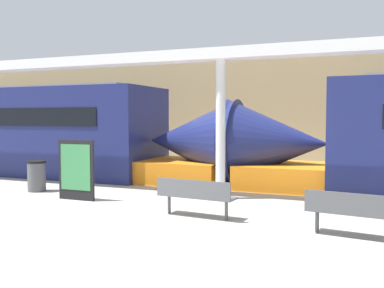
{
  "coord_description": "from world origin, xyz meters",
  "views": [
    {
      "loc": [
        4.2,
        -6.81,
        2.06
      ],
      "look_at": [
        0.21,
        3.24,
        1.4
      ],
      "focal_mm": 40.0,
      "sensor_mm": 36.0,
      "label": 1
    }
  ],
  "objects_px": {
    "bench_near": "(195,194)",
    "bench_far": "(358,210)",
    "support_column_near": "(221,130)",
    "train_right": "(8,132)",
    "trash_bin": "(37,176)",
    "poster_board": "(76,170)"
  },
  "relations": [
    {
      "from": "bench_near",
      "to": "bench_far",
      "type": "xyz_separation_m",
      "value": [
        3.15,
        -0.44,
        0.0
      ]
    },
    {
      "from": "support_column_near",
      "to": "bench_far",
      "type": "bearing_deg",
      "value": -38.2
    },
    {
      "from": "bench_near",
      "to": "train_right",
      "type": "bearing_deg",
      "value": 160.35
    },
    {
      "from": "train_right",
      "to": "bench_near",
      "type": "height_order",
      "value": "train_right"
    },
    {
      "from": "bench_far",
      "to": "bench_near",
      "type": "bearing_deg",
      "value": -179.95
    },
    {
      "from": "trash_bin",
      "to": "support_column_near",
      "type": "distance_m",
      "value": 5.37
    },
    {
      "from": "bench_far",
      "to": "poster_board",
      "type": "height_order",
      "value": "poster_board"
    },
    {
      "from": "train_right",
      "to": "support_column_near",
      "type": "bearing_deg",
      "value": -14.29
    },
    {
      "from": "bench_near",
      "to": "bench_far",
      "type": "distance_m",
      "value": 3.18
    },
    {
      "from": "bench_near",
      "to": "bench_far",
      "type": "bearing_deg",
      "value": -2.1
    },
    {
      "from": "trash_bin",
      "to": "poster_board",
      "type": "relative_size",
      "value": 0.57
    },
    {
      "from": "trash_bin",
      "to": "poster_board",
      "type": "height_order",
      "value": "poster_board"
    },
    {
      "from": "bench_near",
      "to": "support_column_near",
      "type": "xyz_separation_m",
      "value": [
        -0.15,
        2.16,
        1.27
      ]
    },
    {
      "from": "poster_board",
      "to": "bench_near",
      "type": "bearing_deg",
      "value": -10.66
    },
    {
      "from": "bench_far",
      "to": "support_column_near",
      "type": "xyz_separation_m",
      "value": [
        -3.3,
        2.6,
        1.27
      ]
    },
    {
      "from": "train_right",
      "to": "support_column_near",
      "type": "distance_m",
      "value": 9.67
    },
    {
      "from": "bench_far",
      "to": "trash_bin",
      "type": "xyz_separation_m",
      "value": [
        -8.44,
        1.74,
        -0.06
      ]
    },
    {
      "from": "train_right",
      "to": "bench_near",
      "type": "bearing_deg",
      "value": -25.52
    },
    {
      "from": "train_right",
      "to": "bench_near",
      "type": "relative_size",
      "value": 10.59
    },
    {
      "from": "bench_near",
      "to": "support_column_near",
      "type": "distance_m",
      "value": 2.51
    },
    {
      "from": "poster_board",
      "to": "support_column_near",
      "type": "distance_m",
      "value": 3.76
    },
    {
      "from": "poster_board",
      "to": "support_column_near",
      "type": "height_order",
      "value": "support_column_near"
    }
  ]
}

